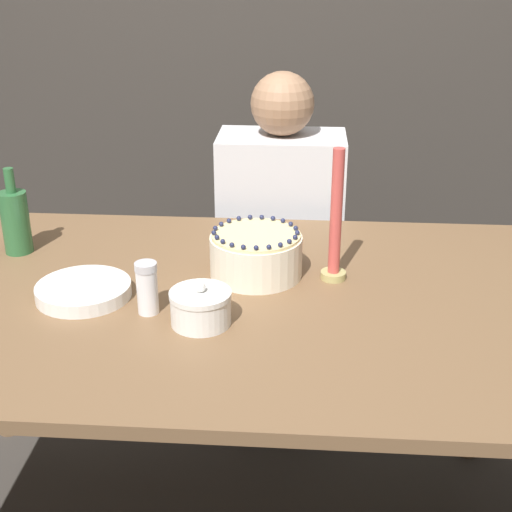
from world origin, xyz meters
name	(u,v)px	position (x,y,z in m)	size (l,w,h in m)	color
wall_behind	(254,7)	(0.00, 1.40, 1.30)	(8.00, 0.05, 2.60)	#38332D
dining_table	(211,333)	(0.00, 0.00, 0.67)	(1.65, 1.01, 0.77)	brown
cake	(256,254)	(0.10, 0.11, 0.83)	(0.23, 0.23, 0.12)	#EFE5CC
sugar_bowl	(201,307)	(0.00, -0.14, 0.81)	(0.13, 0.13, 0.10)	white
sugar_shaker	(147,288)	(-0.12, -0.10, 0.84)	(0.05, 0.05, 0.12)	white
plate_stack	(84,291)	(-0.29, -0.03, 0.79)	(0.22, 0.22, 0.03)	white
candle	(336,226)	(0.29, 0.11, 0.91)	(0.06, 0.06, 0.33)	tan
bottle	(15,221)	(-0.54, 0.21, 0.86)	(0.07, 0.07, 0.23)	#2D6638
person_man_blue_shirt	(280,272)	(0.14, 0.70, 0.51)	(0.40, 0.34, 1.17)	#595960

